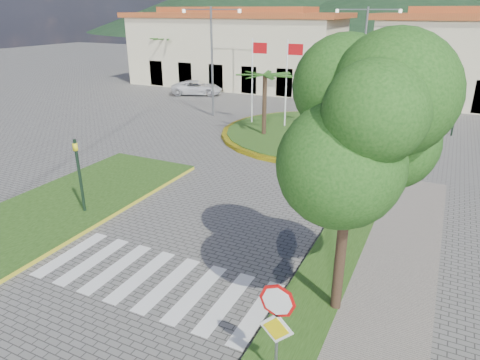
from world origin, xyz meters
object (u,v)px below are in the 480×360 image
at_px(roundabout_island, 317,134).
at_px(stop_sign, 277,319).
at_px(white_van, 197,88).
at_px(car_dark_a, 282,87).
at_px(car_dark_b, 418,110).
at_px(deciduous_tree, 353,131).

bearing_deg(roundabout_island, stop_sign, -76.27).
bearing_deg(white_van, stop_sign, -168.11).
bearing_deg(stop_sign, car_dark_a, 110.49).
bearing_deg(stop_sign, car_dark_b, 88.70).
bearing_deg(stop_sign, deciduous_tree, 78.82).
height_order(roundabout_island, car_dark_a, roundabout_island).
relative_size(stop_sign, deciduous_tree, 0.39).
bearing_deg(car_dark_b, roundabout_island, 152.65).
xyz_separation_m(roundabout_island, stop_sign, (4.90, -20.04, 1.62)).
xyz_separation_m(deciduous_tree, white_van, (-20.32, 26.17, -4.49)).
relative_size(white_van, car_dark_a, 1.47).
relative_size(stop_sign, car_dark_b, 0.67).
relative_size(roundabout_island, car_dark_b, 3.20).
height_order(roundabout_island, car_dark_b, roundabout_island).
bearing_deg(roundabout_island, deciduous_tree, -72.09).
relative_size(deciduous_tree, white_van, 1.39).
height_order(car_dark_a, car_dark_b, car_dark_b).
distance_m(white_van, car_dark_a, 8.42).
height_order(roundabout_island, deciduous_tree, deciduous_tree).
bearing_deg(car_dark_b, white_van, 94.01).
bearing_deg(stop_sign, white_van, 124.03).
distance_m(roundabout_island, stop_sign, 20.69).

